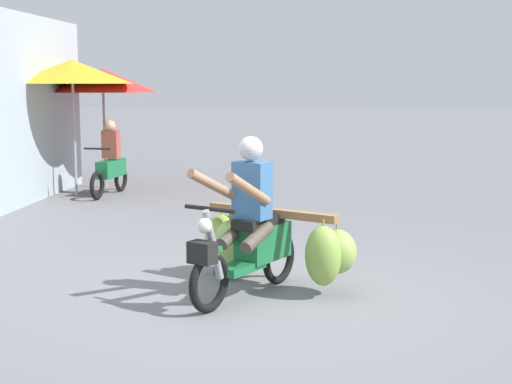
{
  "coord_description": "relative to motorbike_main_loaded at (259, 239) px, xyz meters",
  "views": [
    {
      "loc": [
        0.62,
        -7.1,
        2.09
      ],
      "look_at": [
        -0.16,
        1.05,
        0.9
      ],
      "focal_mm": 52.87,
      "sensor_mm": 36.0,
      "label": 1
    }
  ],
  "objects": [
    {
      "name": "market_umbrella_further_along",
      "position": [
        -3.75,
        7.16,
        1.63
      ],
      "size": [
        2.15,
        2.15,
        2.36
      ],
      "color": "#99999E",
      "rests_on": "ground"
    },
    {
      "name": "motorbike_main_loaded",
      "position": [
        0.0,
        0.0,
        0.0
      ],
      "size": [
        1.77,
        2.0,
        1.58
      ],
      "color": "black",
      "rests_on": "ground"
    },
    {
      "name": "ground_plane",
      "position": [
        0.06,
        -0.4,
        -0.5
      ],
      "size": [
        120.0,
        120.0,
        0.0
      ],
      "primitive_type": "plane",
      "color": "slate"
    },
    {
      "name": "market_umbrella_near_shop",
      "position": [
        -3.96,
        6.0,
        1.78
      ],
      "size": [
        2.21,
        2.21,
        2.51
      ],
      "color": "#99999E",
      "rests_on": "ground"
    },
    {
      "name": "motorbike_distant_ahead_left",
      "position": [
        -3.35,
        6.18,
        0.06
      ],
      "size": [
        0.5,
        1.62,
        1.4
      ],
      "color": "black",
      "rests_on": "ground"
    }
  ]
}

